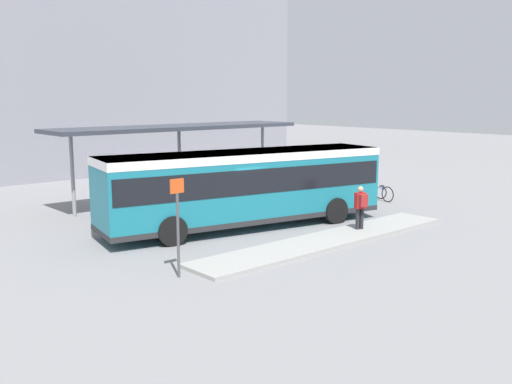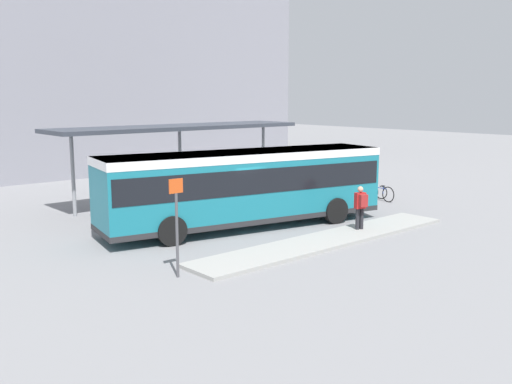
# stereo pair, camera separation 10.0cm
# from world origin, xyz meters

# --- Properties ---
(ground_plane) EXTENTS (120.00, 120.00, 0.00)m
(ground_plane) POSITION_xyz_m (0.00, 0.00, 0.00)
(ground_plane) COLOR gray
(curb_island) EXTENTS (11.40, 1.80, 0.12)m
(curb_island) POSITION_xyz_m (0.79, -3.59, 0.06)
(curb_island) COLOR #9E9E99
(curb_island) RESTS_ON ground_plane
(city_bus) EXTENTS (11.50, 4.66, 2.95)m
(city_bus) POSITION_xyz_m (0.01, -0.00, 1.74)
(city_bus) COLOR #197284
(city_bus) RESTS_ON ground_plane
(pedestrian_waiting) EXTENTS (0.45, 0.49, 1.62)m
(pedestrian_waiting) POSITION_xyz_m (2.68, -3.47, 1.05)
(pedestrian_waiting) COLOR #232328
(pedestrian_waiting) RESTS_ON curb_island
(bicycle_blue) EXTENTS (0.48, 1.78, 0.77)m
(bicycle_blue) POSITION_xyz_m (8.66, 0.07, 0.39)
(bicycle_blue) COLOR black
(bicycle_blue) RESTS_ON ground_plane
(bicycle_white) EXTENTS (0.48, 1.56, 0.68)m
(bicycle_white) POSITION_xyz_m (9.01, 0.76, 0.34)
(bicycle_white) COLOR black
(bicycle_white) RESTS_ON ground_plane
(bicycle_red) EXTENTS (0.48, 1.54, 0.67)m
(bicycle_red) POSITION_xyz_m (8.88, 1.44, 0.34)
(bicycle_red) COLOR black
(bicycle_red) RESTS_ON ground_plane
(bicycle_black) EXTENTS (0.48, 1.79, 0.77)m
(bicycle_black) POSITION_xyz_m (8.76, 2.13, 0.39)
(bicycle_black) COLOR black
(bicycle_black) RESTS_ON ground_plane
(station_shelter) EXTENTS (12.59, 2.90, 3.66)m
(station_shelter) POSITION_xyz_m (1.25, 6.32, 3.50)
(station_shelter) COLOR #383D47
(station_shelter) RESTS_ON ground_plane
(potted_planter_near_shelter) EXTENTS (0.84, 0.84, 1.34)m
(potted_planter_near_shelter) POSITION_xyz_m (2.91, 4.23, 0.70)
(potted_planter_near_shelter) COLOR slate
(potted_planter_near_shelter) RESTS_ON ground_plane
(platform_sign) EXTENTS (0.44, 0.08, 2.80)m
(platform_sign) POSITION_xyz_m (-5.39, -3.47, 1.56)
(platform_sign) COLOR #4C4C51
(platform_sign) RESTS_ON ground_plane
(station_building) EXTENTS (26.05, 15.44, 19.70)m
(station_building) POSITION_xyz_m (5.57, 24.42, 9.85)
(station_building) COLOR gray
(station_building) RESTS_ON ground_plane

